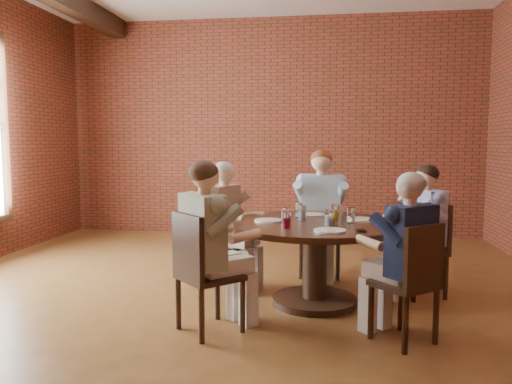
# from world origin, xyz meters

# --- Properties ---
(floor) EXTENTS (7.00, 7.00, 0.00)m
(floor) POSITION_xyz_m (0.00, 0.00, 0.00)
(floor) COLOR brown
(floor) RESTS_ON ground
(wall_back) EXTENTS (7.00, 0.00, 7.00)m
(wall_back) POSITION_xyz_m (0.00, 3.50, 1.70)
(wall_back) COLOR maroon
(wall_back) RESTS_ON ground
(dining_table) EXTENTS (1.54, 1.54, 0.75)m
(dining_table) POSITION_xyz_m (0.79, 0.06, 0.53)
(dining_table) COLOR #331C11
(dining_table) RESTS_ON floor
(chair_a) EXTENTS (0.50, 0.50, 0.89)m
(chair_a) POSITION_xyz_m (1.85, 0.47, 0.49)
(chair_a) COLOR #331C11
(chair_a) RESTS_ON floor
(diner_a) EXTENTS (0.72, 0.66, 1.25)m
(diner_a) POSITION_xyz_m (1.78, 0.45, 0.62)
(diner_a) COLOR #3B4D9B
(diner_a) RESTS_ON floor
(chair_b) EXTENTS (0.46, 0.46, 0.96)m
(chair_b) POSITION_xyz_m (0.83, 1.16, 0.52)
(chair_b) COLOR #331C11
(chair_b) RESTS_ON floor
(diner_b) EXTENTS (0.58, 0.70, 1.38)m
(diner_b) POSITION_xyz_m (0.82, 1.07, 0.69)
(diner_b) COLOR #9BB9C5
(diner_b) RESTS_ON floor
(chair_c) EXTENTS (0.52, 0.52, 0.90)m
(chair_c) POSITION_xyz_m (-0.16, 0.50, 0.49)
(chair_c) COLOR #331C11
(chair_c) RESTS_ON floor
(diner_c) EXTENTS (0.75, 0.69, 1.27)m
(diner_c) POSITION_xyz_m (-0.10, 0.47, 0.63)
(diner_c) COLOR brown
(diner_c) RESTS_ON floor
(chair_d) EXTENTS (0.60, 0.60, 0.93)m
(chair_d) POSITION_xyz_m (-0.06, -0.76, 0.51)
(chair_d) COLOR #331C11
(chair_d) RESTS_ON floor
(diner_d) EXTENTS (0.82, 0.82, 1.32)m
(diner_d) POSITION_xyz_m (0.00, -0.71, 0.66)
(diner_d) COLOR #9E937C
(diner_d) RESTS_ON floor
(chair_e) EXTENTS (0.54, 0.54, 0.89)m
(chair_e) POSITION_xyz_m (1.50, -0.77, 0.49)
(chair_e) COLOR #331C11
(chair_e) RESTS_ON floor
(diner_e) EXTENTS (0.74, 0.75, 1.25)m
(diner_e) POSITION_xyz_m (1.45, -0.72, 0.62)
(diner_e) COLOR #151F3D
(diner_e) RESTS_ON floor
(plate_a) EXTENTS (0.26, 0.26, 0.01)m
(plate_a) POSITION_xyz_m (1.21, 0.23, 0.76)
(plate_a) COLOR white
(plate_a) RESTS_ON dining_table
(plate_b) EXTENTS (0.26, 0.26, 0.01)m
(plate_b) POSITION_xyz_m (0.74, 0.47, 0.76)
(plate_b) COLOR white
(plate_b) RESTS_ON dining_table
(plate_c) EXTENTS (0.26, 0.26, 0.01)m
(plate_c) POSITION_xyz_m (0.37, 0.04, 0.76)
(plate_c) COLOR white
(plate_c) RESTS_ON dining_table
(plate_d) EXTENTS (0.26, 0.26, 0.01)m
(plate_d) POSITION_xyz_m (0.91, -0.40, 0.76)
(plate_d) COLOR white
(plate_d) RESTS_ON dining_table
(glass_a) EXTENTS (0.07, 0.07, 0.14)m
(glass_a) POSITION_xyz_m (1.10, 0.03, 0.82)
(glass_a) COLOR white
(glass_a) RESTS_ON dining_table
(glass_b) EXTENTS (0.07, 0.07, 0.14)m
(glass_b) POSITION_xyz_m (0.96, 0.25, 0.82)
(glass_b) COLOR white
(glass_b) RESTS_ON dining_table
(glass_c) EXTENTS (0.07, 0.07, 0.14)m
(glass_c) POSITION_xyz_m (0.63, 0.33, 0.82)
(glass_c) COLOR white
(glass_c) RESTS_ON dining_table
(glass_d) EXTENTS (0.07, 0.07, 0.14)m
(glass_d) POSITION_xyz_m (0.67, 0.13, 0.82)
(glass_d) COLOR white
(glass_d) RESTS_ON dining_table
(glass_e) EXTENTS (0.07, 0.07, 0.14)m
(glass_e) POSITION_xyz_m (0.53, -0.06, 0.82)
(glass_e) COLOR white
(glass_e) RESTS_ON dining_table
(glass_f) EXTENTS (0.07, 0.07, 0.14)m
(glass_f) POSITION_xyz_m (0.56, -0.30, 0.82)
(glass_f) COLOR white
(glass_f) RESTS_ON dining_table
(glass_g) EXTENTS (0.07, 0.07, 0.14)m
(glass_g) POSITION_xyz_m (0.91, -0.11, 0.82)
(glass_g) COLOR white
(glass_g) RESTS_ON dining_table
(smartphone) EXTENTS (0.07, 0.13, 0.01)m
(smartphone) POSITION_xyz_m (1.17, -0.34, 0.75)
(smartphone) COLOR black
(smartphone) RESTS_ON dining_table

